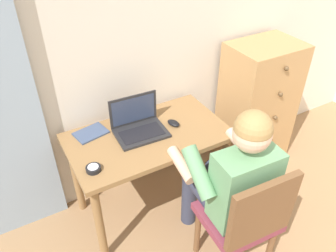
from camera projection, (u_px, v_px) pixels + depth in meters
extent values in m
cube|color=beige|center=(173.00, 29.00, 2.39)|extent=(4.80, 0.05, 2.50)
cube|color=olive|center=(148.00, 137.00, 2.29)|extent=(1.08, 0.62, 0.03)
cylinder|color=olive|center=(100.00, 225.00, 2.13)|extent=(0.06, 0.06, 0.68)
cylinder|color=olive|center=(222.00, 173.00, 2.51)|extent=(0.06, 0.06, 0.68)
cylinder|color=olive|center=(76.00, 176.00, 2.48)|extent=(0.06, 0.06, 0.68)
cylinder|color=olive|center=(187.00, 137.00, 2.86)|extent=(0.06, 0.06, 0.68)
cube|color=tan|center=(257.00, 105.00, 2.89)|extent=(0.56, 0.41, 1.10)
sphere|color=brown|center=(266.00, 158.00, 2.99)|extent=(0.04, 0.04, 0.04)
sphere|color=brown|center=(270.00, 139.00, 2.86)|extent=(0.04, 0.04, 0.04)
sphere|color=brown|center=(275.00, 118.00, 2.73)|extent=(0.04, 0.04, 0.04)
sphere|color=brown|center=(281.00, 94.00, 2.60)|extent=(0.04, 0.04, 0.04)
sphere|color=brown|center=(287.00, 69.00, 2.47)|extent=(0.04, 0.04, 0.04)
cube|color=brown|center=(237.00, 217.00, 2.05)|extent=(0.44, 0.42, 0.05)
cube|color=brown|center=(262.00, 212.00, 1.78)|extent=(0.42, 0.06, 0.42)
cylinder|color=brown|center=(240.00, 213.00, 2.36)|extent=(0.04, 0.04, 0.42)
cylinder|color=brown|center=(198.00, 231.00, 2.24)|extent=(0.04, 0.04, 0.42)
cylinder|color=brown|center=(270.00, 250.00, 2.13)|extent=(0.04, 0.04, 0.42)
cylinder|color=#33384C|center=(229.00, 183.00, 2.21)|extent=(0.16, 0.41, 0.14)
cylinder|color=#33384C|center=(206.00, 192.00, 2.15)|extent=(0.16, 0.41, 0.14)
cylinder|color=#33384C|center=(210.00, 189.00, 2.50)|extent=(0.11, 0.11, 0.49)
cylinder|color=#33384C|center=(189.00, 197.00, 2.44)|extent=(0.11, 0.11, 0.49)
cube|color=#609366|center=(244.00, 186.00, 1.88)|extent=(0.37, 0.22, 0.46)
cylinder|color=#609366|center=(263.00, 150.00, 2.00)|extent=(0.11, 0.30, 0.25)
cylinder|color=#609366|center=(199.00, 173.00, 1.85)|extent=(0.11, 0.30, 0.25)
cylinder|color=#DBAD8E|center=(240.00, 145.00, 2.21)|extent=(0.09, 0.27, 0.11)
cylinder|color=#DBAD8E|center=(181.00, 165.00, 2.05)|extent=(0.09, 0.27, 0.11)
sphere|color=#DBAD8E|center=(252.00, 134.00, 1.67)|extent=(0.20, 0.20, 0.20)
sphere|color=#9E7A47|center=(253.00, 129.00, 1.66)|extent=(0.20, 0.20, 0.20)
cube|color=#232326|center=(141.00, 133.00, 2.27)|extent=(0.35, 0.26, 0.02)
cube|color=black|center=(142.00, 133.00, 2.26)|extent=(0.29, 0.17, 0.00)
cube|color=#232326|center=(133.00, 110.00, 2.29)|extent=(0.34, 0.03, 0.22)
cube|color=#2D3851|center=(134.00, 110.00, 2.29)|extent=(0.31, 0.02, 0.18)
ellipsoid|color=black|center=(174.00, 123.00, 2.36)|extent=(0.09, 0.11, 0.03)
cylinder|color=black|center=(93.00, 169.00, 1.99)|extent=(0.09, 0.09, 0.03)
cylinder|color=silver|center=(93.00, 167.00, 1.98)|extent=(0.06, 0.06, 0.00)
cube|color=#3D4C6B|center=(91.00, 133.00, 2.28)|extent=(0.24, 0.19, 0.01)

